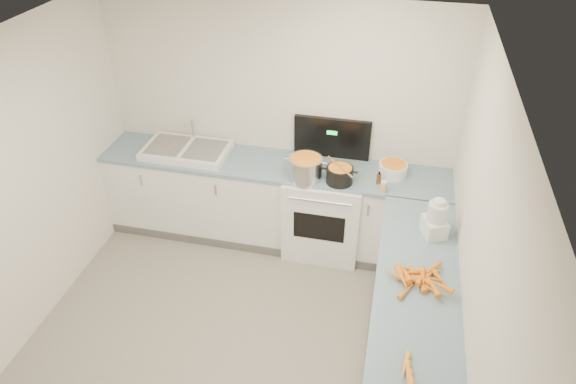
% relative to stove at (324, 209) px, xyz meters
% --- Properties ---
extents(floor, '(3.50, 4.00, 0.00)m').
position_rel_stove_xyz_m(floor, '(-0.55, -1.69, -0.47)').
color(floor, gray).
rests_on(floor, ground).
extents(ceiling, '(3.50, 4.00, 0.00)m').
position_rel_stove_xyz_m(ceiling, '(-0.55, -1.69, 2.03)').
color(ceiling, silver).
rests_on(ceiling, ground).
extents(wall_back, '(3.50, 0.00, 2.50)m').
position_rel_stove_xyz_m(wall_back, '(-0.55, 0.31, 0.78)').
color(wall_back, silver).
rests_on(wall_back, ground).
extents(wall_right, '(0.00, 4.00, 2.50)m').
position_rel_stove_xyz_m(wall_right, '(1.20, -1.69, 0.78)').
color(wall_right, silver).
rests_on(wall_right, ground).
extents(counter_back, '(3.50, 0.62, 0.94)m').
position_rel_stove_xyz_m(counter_back, '(-0.55, 0.01, -0.00)').
color(counter_back, white).
rests_on(counter_back, ground).
extents(counter_right, '(0.62, 2.20, 0.94)m').
position_rel_stove_xyz_m(counter_right, '(0.90, -1.39, -0.00)').
color(counter_right, white).
rests_on(counter_right, ground).
extents(stove, '(0.76, 0.65, 1.36)m').
position_rel_stove_xyz_m(stove, '(0.00, 0.00, 0.00)').
color(stove, white).
rests_on(stove, ground).
extents(sink, '(0.86, 0.52, 0.31)m').
position_rel_stove_xyz_m(sink, '(-1.45, 0.02, 0.50)').
color(sink, white).
rests_on(sink, counter_back).
extents(steel_pot, '(0.35, 0.35, 0.24)m').
position_rel_stove_xyz_m(steel_pot, '(-0.18, -0.16, 0.56)').
color(steel_pot, silver).
rests_on(steel_pot, stove).
extents(black_pot, '(0.26, 0.26, 0.18)m').
position_rel_stove_xyz_m(black_pot, '(0.15, -0.17, 0.54)').
color(black_pot, black).
rests_on(black_pot, stove).
extents(wooden_spoon, '(0.29, 0.33, 0.02)m').
position_rel_stove_xyz_m(wooden_spoon, '(0.15, -0.17, 0.64)').
color(wooden_spoon, '#AD7A47').
rests_on(wooden_spoon, black_pot).
extents(mixing_bowl, '(0.36, 0.36, 0.13)m').
position_rel_stove_xyz_m(mixing_bowl, '(0.63, 0.07, 0.53)').
color(mixing_bowl, white).
rests_on(mixing_bowl, counter_back).
extents(extract_bottle, '(0.04, 0.04, 0.10)m').
position_rel_stove_xyz_m(extract_bottle, '(0.51, -0.11, 0.52)').
color(extract_bottle, '#593319').
rests_on(extract_bottle, counter_back).
extents(spice_jar, '(0.06, 0.06, 0.10)m').
position_rel_stove_xyz_m(spice_jar, '(0.56, -0.24, 0.52)').
color(spice_jar, '#E5B266').
rests_on(spice_jar, counter_back).
extents(food_processor, '(0.23, 0.25, 0.34)m').
position_rel_stove_xyz_m(food_processor, '(1.00, -0.75, 0.61)').
color(food_processor, white).
rests_on(food_processor, counter_right).
extents(carrot_pile, '(0.50, 0.44, 0.09)m').
position_rel_stove_xyz_m(carrot_pile, '(0.90, -1.33, 0.50)').
color(carrot_pile, orange).
rests_on(carrot_pile, counter_right).
extents(peeled_carrots, '(0.12, 0.43, 0.04)m').
position_rel_stove_xyz_m(peeled_carrots, '(0.86, -2.22, 0.49)').
color(peeled_carrots, orange).
rests_on(peeled_carrots, counter_right).
extents(peelings, '(0.20, 0.26, 0.01)m').
position_rel_stove_xyz_m(peelings, '(-1.66, -0.01, 0.54)').
color(peelings, tan).
rests_on(peelings, sink).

